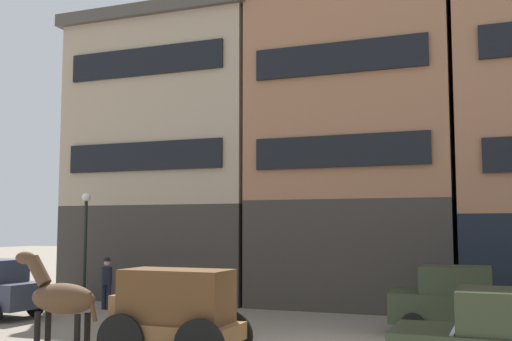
{
  "coord_description": "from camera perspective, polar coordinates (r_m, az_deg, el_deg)",
  "views": [
    {
      "loc": [
        3.51,
        -13.57,
        2.88
      ],
      "look_at": [
        -2.33,
        1.94,
        4.42
      ],
      "focal_mm": 42.53,
      "sensor_mm": 36.0,
      "label": 1
    }
  ],
  "objects": [
    {
      "name": "streetlamp_curbside",
      "position": [
        22.95,
        -15.75,
        -5.62
      ],
      "size": [
        0.32,
        0.32,
        4.12
      ],
      "color": "black",
      "rests_on": "ground_plane"
    },
    {
      "name": "building_center_left",
      "position": [
        24.41,
        9.43,
        8.52
      ],
      "size": [
        7.66,
        6.73,
        17.28
      ],
      "color": "#38332D",
      "rests_on": "ground_plane"
    },
    {
      "name": "building_far_left",
      "position": [
        26.46,
        -7.03,
        1.23
      ],
      "size": [
        8.41,
        6.73,
        11.66
      ],
      "color": "#38332D",
      "rests_on": "ground_plane"
    },
    {
      "name": "draft_horse",
      "position": [
        14.82,
        -18.0,
        -11.29
      ],
      "size": [
        2.34,
        0.62,
        2.3
      ],
      "color": "#513823",
      "rests_on": "ground_plane"
    },
    {
      "name": "cargo_wagon",
      "position": [
        13.22,
        -7.7,
        -12.79
      ],
      "size": [
        2.92,
        1.54,
        1.98
      ],
      "color": "brown",
      "rests_on": "ground_plane"
    },
    {
      "name": "pedestrian_officer",
      "position": [
        22.19,
        -13.86,
        -10.05
      ],
      "size": [
        0.5,
        0.5,
        1.79
      ],
      "color": "black",
      "rests_on": "ground_plane"
    },
    {
      "name": "sedan_dark",
      "position": [
        17.25,
        18.72,
        -11.58
      ],
      "size": [
        3.7,
        1.87,
        1.83
      ],
      "color": "#2D3823",
      "rests_on": "ground_plane"
    }
  ]
}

